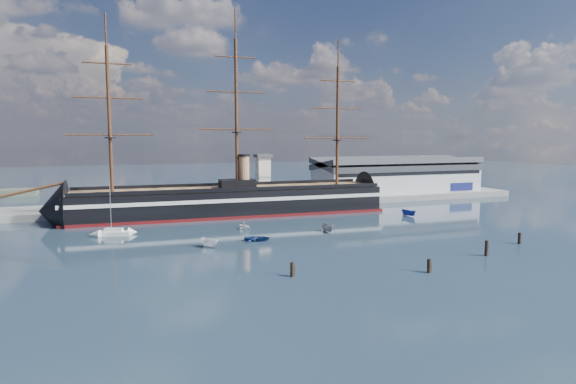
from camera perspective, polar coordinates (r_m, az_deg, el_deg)
name	(u,v)px	position (r m, az deg, el deg)	size (l,w,h in m)	color
ground	(291,224)	(124.76, 0.32, -3.82)	(600.00, 600.00, 0.00)	#233143
quay	(280,204)	(161.53, -0.91, -1.46)	(180.00, 18.00, 2.00)	slate
warehouse	(397,176)	(185.71, 12.75, 1.90)	(63.00, 21.00, 11.60)	#B7BABC
quay_tower	(263,177)	(155.42, -2.98, 1.84)	(5.00, 5.00, 15.00)	silver
warship	(225,201)	(139.42, -7.50, -1.10)	(113.17, 19.54, 53.94)	black
sailboat	(114,232)	(117.12, -19.94, -4.51)	(7.81, 4.52, 12.00)	white
motorboat_a	(210,247)	(99.88, -9.25, -6.51)	(5.97, 2.19, 2.39)	white
motorboat_b	(257,241)	(105.02, -3.66, -5.80)	(3.54, 1.42, 1.65)	navy
motorboat_c	(328,232)	(115.00, 4.71, -4.73)	(5.98, 2.19, 2.39)	gray
motorboat_d	(244,229)	(118.09, -5.22, -4.43)	(5.75, 2.49, 2.11)	silver
motorboat_f	(409,216)	(141.53, 14.12, -2.79)	(5.93, 2.18, 2.37)	navy
piling_near_left	(292,277)	(78.68, 0.50, -9.99)	(0.64, 0.64, 3.08)	black
piling_near_mid	(429,273)	(84.13, 16.35, -9.16)	(0.64, 0.64, 3.03)	black
piling_near_right	(486,256)	(99.21, 22.42, -7.01)	(0.64, 0.64, 3.71)	black
piling_far_right	(519,244)	(113.08, 25.72, -5.55)	(0.64, 0.64, 3.11)	black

